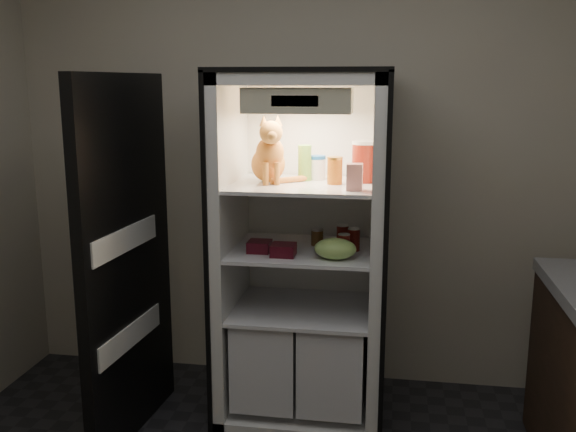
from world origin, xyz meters
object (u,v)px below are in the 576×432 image
Objects in this scene: salsa_jar at (335,170)px; soda_can_a at (343,236)px; mayo_tub at (317,168)px; pepper_jar at (364,162)px; soda_can_c at (344,245)px; tabby_cat at (269,157)px; berry_box_left at (259,246)px; condiment_jar at (317,237)px; grape_bag at (335,249)px; parmesan_shaker at (305,163)px; berry_box_right at (283,250)px; soda_can_b at (354,240)px; cream_carton at (355,177)px; refrigerator at (304,272)px.

soda_can_a is at bearing 55.93° from salsa_jar.
pepper_jar is at bearing -11.01° from mayo_tub.
mayo_tub is at bearing 124.26° from soda_can_c.
tabby_cat is 0.60m from soda_can_c.
berry_box_left is at bearing 179.41° from soda_can_c.
grape_bag is (0.12, -0.26, 0.01)m from condiment_jar.
grape_bag is at bearing -10.44° from berry_box_left.
parmesan_shaker is at bearing 170.62° from soda_can_a.
pepper_jar is at bearing 33.23° from berry_box_right.
tabby_cat is 1.66× the size of pepper_jar.
berry_box_left is 0.15m from berry_box_right.
tabby_cat reaches higher than pepper_jar.
grape_bag is at bearing -67.46° from mayo_tub.
soda_can_b is at bearing 24.74° from berry_box_right.
soda_can_b is at bearing 92.43° from cream_carton.
soda_can_a is (0.21, -0.03, -0.38)m from parmesan_shaker.
soda_can_c is at bearing 61.38° from grape_bag.
soda_can_c is (0.23, -0.17, 0.20)m from refrigerator.
salsa_jar is (0.34, -0.01, -0.06)m from tabby_cat.
soda_can_c is 0.25m from condiment_jar.
tabby_cat is 3.00× the size of soda_can_b.
soda_can_c is (-0.08, -0.20, -0.40)m from pepper_jar.
grape_bag reaches higher than berry_box_left.
pepper_jar is at bearing -6.96° from tabby_cat.
tabby_cat is 0.20m from parmesan_shaker.
soda_can_a is 0.24m from grape_bag.
tabby_cat is at bearing 158.12° from cream_carton.
soda_can_a is 1.31× the size of condiment_jar.
parmesan_shaker reaches higher than mayo_tub.
berry_box_left is at bearing 157.75° from berry_box_right.
refrigerator reaches higher than tabby_cat.
parmesan_shaker is 2.06× the size of condiment_jar.
pepper_jar is 1.66× the size of cream_carton.
mayo_tub is 1.14× the size of soda_can_c.
condiment_jar is at bearing 115.08° from grape_bag.
soda_can_a is at bearing 96.84° from soda_can_c.
salsa_jar is 1.09× the size of cream_carton.
mayo_tub is at bearing 66.25° from berry_box_right.
berry_box_left is at bearing 169.56° from grape_bag.
tabby_cat reaches higher than grape_bag.
tabby_cat is at bearing -150.15° from mayo_tub.
refrigerator is at bearing -174.61° from pepper_jar.
grape_bag is (0.02, -0.18, -0.37)m from salsa_jar.
salsa_jar reaches higher than soda_can_c.
salsa_jar reaches higher than soda_can_b.
pepper_jar reaches higher than berry_box_left.
cream_carton is 1.09× the size of soda_can_b.
pepper_jar reaches higher than mayo_tub.
pepper_jar is (0.31, 0.03, 0.61)m from refrigerator.
refrigerator is 15.86× the size of soda_can_b.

